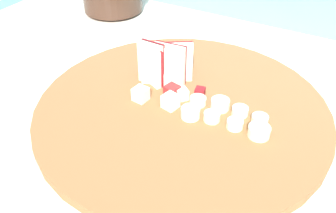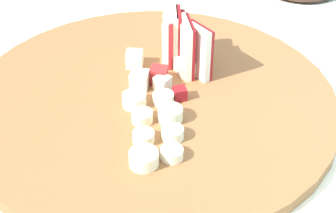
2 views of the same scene
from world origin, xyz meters
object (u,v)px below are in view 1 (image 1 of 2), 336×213
Objects in this scene: cutting_board at (182,109)px; banana_slice_rows at (226,115)px; apple_dice_pile at (168,90)px; apple_wedge_fan at (161,64)px.

cutting_board is 3.38× the size of banana_slice_rows.
apple_wedge_fan is at bearing 135.37° from apple_dice_pile.
apple_dice_pile is at bearing 160.73° from cutting_board.
banana_slice_rows is at bearing -4.84° from apple_dice_pile.
apple_wedge_fan reaches higher than apple_dice_pile.
apple_wedge_fan is 0.05m from apple_dice_pile.
cutting_board is 0.04m from apple_dice_pile.
cutting_board is at bearing -19.27° from apple_dice_pile.
apple_wedge_fan is 0.13m from banana_slice_rows.
apple_dice_pile is (-0.03, 0.01, 0.02)m from cutting_board.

